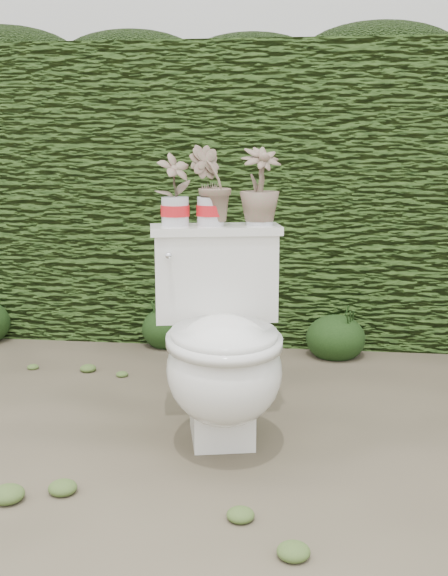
# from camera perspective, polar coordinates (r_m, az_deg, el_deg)

# --- Properties ---
(ground) EXTENTS (60.00, 60.00, 0.00)m
(ground) POSITION_cam_1_polar(r_m,az_deg,el_deg) (2.89, -0.19, -10.75)
(ground) COLOR #695F49
(ground) RESTS_ON ground
(hedge) EXTENTS (8.00, 1.00, 1.60)m
(hedge) POSITION_cam_1_polar(r_m,az_deg,el_deg) (4.27, 2.56, 7.56)
(hedge) COLOR #3A591D
(hedge) RESTS_ON ground
(house_wall) EXTENTS (8.00, 3.50, 4.00)m
(house_wall) POSITION_cam_1_polar(r_m,az_deg,el_deg) (8.70, 9.22, 17.33)
(house_wall) COLOR silver
(house_wall) RESTS_ON ground
(toilet) EXTENTS (0.60, 0.76, 0.78)m
(toilet) POSITION_cam_1_polar(r_m,az_deg,el_deg) (2.63, -0.18, -4.76)
(toilet) COLOR silver
(toilet) RESTS_ON ground
(potted_plant_left) EXTENTS (0.16, 0.16, 0.26)m
(potted_plant_left) POSITION_cam_1_polar(r_m,az_deg,el_deg) (2.76, -3.90, 7.61)
(potted_plant_left) COLOR #267B34
(potted_plant_left) RESTS_ON toilet
(potted_plant_center) EXTENTS (0.17, 0.14, 0.29)m
(potted_plant_center) POSITION_cam_1_polar(r_m,az_deg,el_deg) (2.77, -1.07, 7.94)
(potted_plant_center) COLOR #267B34
(potted_plant_center) RESTS_ON toilet
(potted_plant_right) EXTENTS (0.21, 0.21, 0.28)m
(potted_plant_right) POSITION_cam_1_polar(r_m,az_deg,el_deg) (2.79, 2.85, 7.88)
(potted_plant_right) COLOR #267B34
(potted_plant_right) RESTS_ON toilet
(liriope_clump_2) EXTENTS (0.30, 0.30, 0.24)m
(liriope_clump_2) POSITION_cam_1_polar(r_m,az_deg,el_deg) (3.94, -4.32, -2.79)
(liriope_clump_2) COLOR #213B14
(liriope_clump_2) RESTS_ON ground
(liriope_clump_3) EXTENTS (0.31, 0.31, 0.25)m
(liriope_clump_3) POSITION_cam_1_polar(r_m,az_deg,el_deg) (3.78, 8.82, -3.52)
(liriope_clump_3) COLOR #213B14
(liriope_clump_3) RESTS_ON ground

